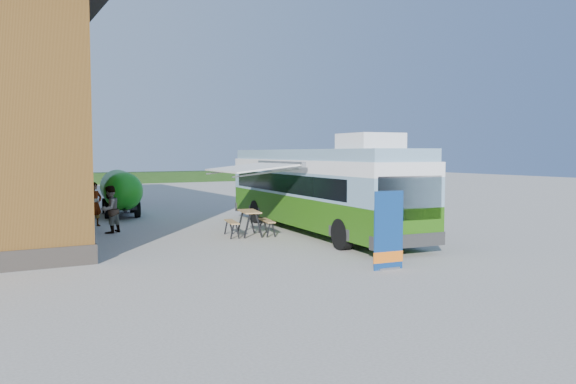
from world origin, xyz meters
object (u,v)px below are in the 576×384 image
picnic_table (249,217)px  person_a (95,204)px  slurry_tanker (120,190)px  banner (388,238)px  person_b (110,210)px  bus (317,187)px

picnic_table → person_a: bearing=141.5°
person_a → slurry_tanker: (1.69, 3.39, 0.31)m
banner → person_a: size_ratio=1.12×
banner → person_b: size_ratio=1.14×
bus → person_a: bearing=145.7°
banner → person_b: bearing=120.4°
bus → banner: size_ratio=5.88×
banner → bus: bearing=77.9°
bus → slurry_tanker: bus is taller
person_b → slurry_tanker: size_ratio=0.31×
picnic_table → slurry_tanker: size_ratio=0.32×
banner → person_a: banner is taller
person_b → slurry_tanker: slurry_tanker is taller
picnic_table → person_b: 4.96m
picnic_table → slurry_tanker: (-2.43, 8.42, 0.52)m
bus → banner: 6.61m
bus → person_a: 8.55m
picnic_table → person_b: bearing=156.0°
bus → person_a: (-6.61, 5.36, -0.77)m
person_a → person_b: 2.12m
person_a → bus: bearing=-70.0°
picnic_table → person_b: person_b is taller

